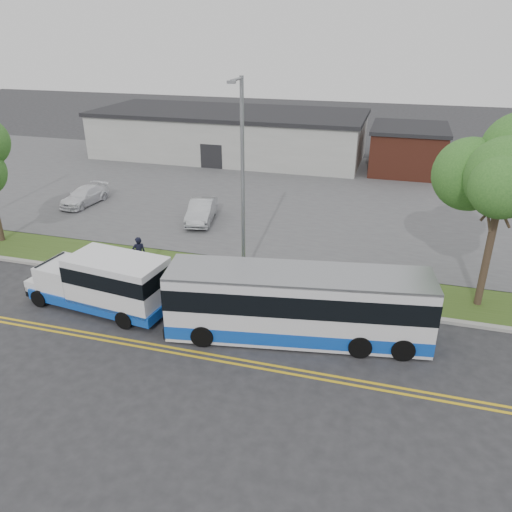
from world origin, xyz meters
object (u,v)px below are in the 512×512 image
(streetlight_near, at_px, (242,176))
(parked_car_b, at_px, (84,196))
(shuttle_bus, at_px, (106,281))
(transit_bus, at_px, (298,305))
(pedestrian, at_px, (139,254))
(parked_car_a, at_px, (201,211))
(tree_east, at_px, (505,171))

(streetlight_near, distance_m, parked_car_b, 16.63)
(shuttle_bus, height_order, transit_bus, transit_bus)
(pedestrian, xyz_separation_m, parked_car_a, (0.38, 7.49, -0.22))
(transit_bus, height_order, pedestrian, transit_bus)
(streetlight_near, distance_m, transit_bus, 6.85)
(parked_car_b, bearing_deg, parked_car_a, -0.39)
(pedestrian, distance_m, parked_car_b, 12.18)
(pedestrian, distance_m, parked_car_a, 7.51)
(tree_east, height_order, pedestrian, tree_east)
(parked_car_b, bearing_deg, streetlight_near, -22.99)
(tree_east, distance_m, parked_car_a, 17.97)
(tree_east, relative_size, pedestrian, 4.59)
(parked_car_b, bearing_deg, tree_east, -10.94)
(parked_car_a, bearing_deg, pedestrian, -104.26)
(parked_car_a, height_order, parked_car_b, parked_car_a)
(streetlight_near, height_order, parked_car_a, streetlight_near)
(pedestrian, relative_size, parked_car_a, 0.43)
(pedestrian, bearing_deg, parked_car_b, -78.61)
(streetlight_near, xyz_separation_m, parked_car_b, (-14.09, 7.58, -4.54))
(streetlight_near, relative_size, parked_car_b, 2.34)
(tree_east, distance_m, streetlight_near, 11.05)
(shuttle_bus, bearing_deg, streetlight_near, 50.51)
(pedestrian, bearing_deg, tree_east, 148.93)
(shuttle_bus, bearing_deg, pedestrian, 103.59)
(shuttle_bus, relative_size, parked_car_a, 1.66)
(transit_bus, bearing_deg, tree_east, 23.18)
(streetlight_near, xyz_separation_m, pedestrian, (-5.28, -0.83, -4.23))
(streetlight_near, height_order, transit_bus, streetlight_near)
(shuttle_bus, xyz_separation_m, pedestrian, (-0.45, 3.78, -0.38))
(tree_east, height_order, streetlight_near, streetlight_near)
(transit_bus, relative_size, pedestrian, 5.86)
(streetlight_near, relative_size, parked_car_a, 2.27)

